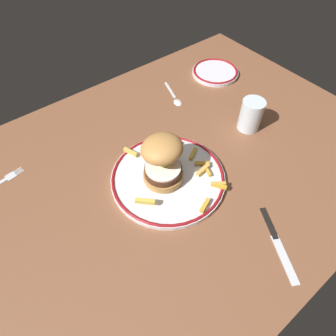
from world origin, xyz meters
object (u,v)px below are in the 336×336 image
object	(u,v)px
burger	(162,159)
knife	(275,237)
dinner_plate	(168,177)
water_glass	(250,117)
spoon	(176,99)
side_plate	(215,72)

from	to	relation	value
burger	knife	size ratio (longest dim) A/B	0.86
dinner_plate	water_glass	world-z (taller)	water_glass
spoon	water_glass	bearing A→B (deg)	-69.74
burger	side_plate	size ratio (longest dim) A/B	0.88
water_glass	side_plate	bearing A→B (deg)	65.74
water_glass	knife	world-z (taller)	water_glass
dinner_plate	burger	xyz separation A→B (cm)	(-0.67, 1.27, 6.59)
burger	water_glass	size ratio (longest dim) A/B	1.52
burger	dinner_plate	bearing A→B (deg)	-62.13
water_glass	side_plate	world-z (taller)	water_glass
dinner_plate	burger	world-z (taller)	burger
dinner_plate	burger	distance (cm)	6.75
spoon	dinner_plate	bearing A→B (deg)	-132.89
knife	water_glass	bearing A→B (deg)	51.83
dinner_plate	knife	size ratio (longest dim) A/B	1.74
water_glass	knife	bearing A→B (deg)	-128.17
burger	water_glass	xyz separation A→B (cm)	(31.22, -0.66, -3.39)
knife	side_plate	bearing A→B (deg)	58.02
knife	spoon	bearing A→B (deg)	75.29
side_plate	spoon	world-z (taller)	side_plate
side_plate	knife	size ratio (longest dim) A/B	0.97
water_glass	burger	bearing A→B (deg)	178.79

